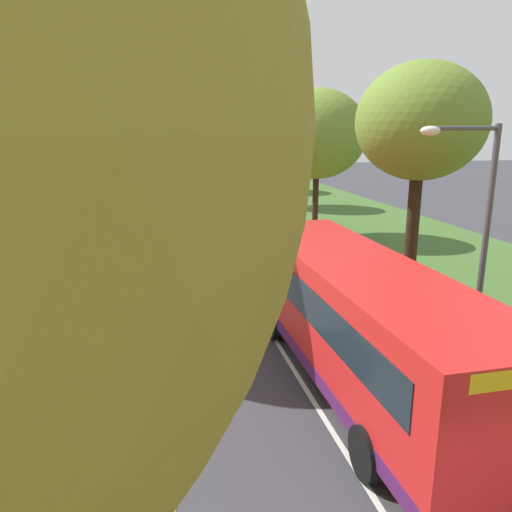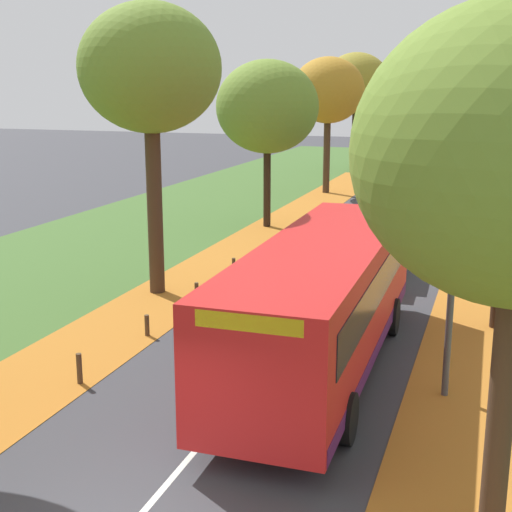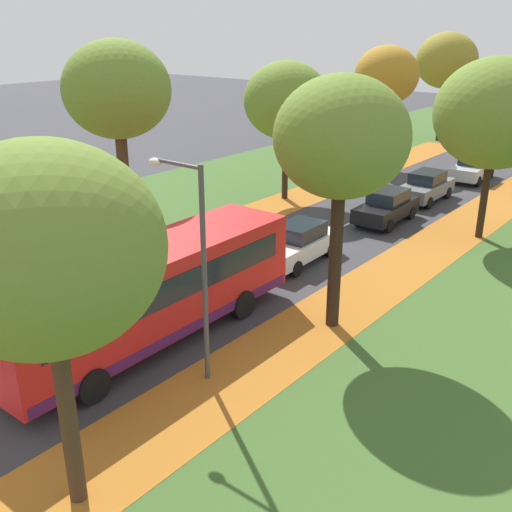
# 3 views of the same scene
# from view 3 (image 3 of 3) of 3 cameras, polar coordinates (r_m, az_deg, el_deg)

# --- Properties ---
(grass_verge_left) EXTENTS (12.00, 90.00, 0.01)m
(grass_verge_left) POSITION_cam_3_polar(r_m,az_deg,el_deg) (34.29, -5.50, 5.68)
(grass_verge_left) COLOR #3D6028
(grass_verge_left) RESTS_ON ground
(leaf_litter_left) EXTENTS (2.80, 60.00, 0.00)m
(leaf_litter_left) POSITION_cam_3_polar(r_m,az_deg,el_deg) (27.15, -7.30, 1.39)
(leaf_litter_left) COLOR #B26B23
(leaf_litter_left) RESTS_ON grass_verge_left
(leaf_litter_right) EXTENTS (2.80, 60.00, 0.00)m
(leaf_litter_right) POSITION_cam_3_polar(r_m,az_deg,el_deg) (21.91, 9.79, -3.76)
(leaf_litter_right) COLOR #B26B23
(leaf_litter_right) RESTS_ON grass_verge_right
(road_centre_line) EXTENTS (0.12, 80.00, 0.01)m
(road_centre_line) POSITION_cam_3_polar(r_m,az_deg,el_deg) (28.89, 7.76, 2.58)
(road_centre_line) COLOR silver
(road_centre_line) RESTS_ON ground
(tree_left_near) EXTENTS (4.19, 4.19, 8.68)m
(tree_left_near) POSITION_cam_3_polar(r_m,az_deg,el_deg) (24.50, -13.09, 15.02)
(tree_left_near) COLOR #422D1E
(tree_left_near) RESTS_ON ground
(tree_left_mid) EXTENTS (4.53, 4.53, 7.41)m
(tree_left_mid) POSITION_cam_3_polar(r_m,az_deg,el_deg) (32.75, 2.90, 14.56)
(tree_left_mid) COLOR black
(tree_left_mid) RESTS_ON ground
(tree_left_far) EXTENTS (4.22, 4.22, 7.89)m
(tree_left_far) POSITION_cam_3_polar(r_m,az_deg,el_deg) (42.03, 12.34, 16.43)
(tree_left_far) COLOR #422D1E
(tree_left_far) RESTS_ON ground
(tree_left_distant) EXTENTS (4.86, 4.86, 8.58)m
(tree_left_distant) POSITION_cam_3_polar(r_m,az_deg,el_deg) (52.62, 17.70, 17.29)
(tree_left_distant) COLOR black
(tree_left_distant) RESTS_ON ground
(tree_right_nearest) EXTENTS (4.26, 4.26, 7.44)m
(tree_right_nearest) POSITION_cam_3_polar(r_m,az_deg,el_deg) (11.03, -19.44, 0.57)
(tree_right_nearest) COLOR #422D1E
(tree_right_nearest) RESTS_ON ground
(tree_right_near) EXTENTS (4.01, 4.01, 7.90)m
(tree_right_near) POSITION_cam_3_polar(r_m,az_deg,el_deg) (17.85, 8.14, 10.99)
(tree_right_near) COLOR black
(tree_right_near) RESTS_ON ground
(tree_right_mid) EXTENTS (5.25, 5.25, 7.95)m
(tree_right_mid) POSITION_cam_3_polar(r_m,az_deg,el_deg) (28.13, 21.89, 12.47)
(tree_right_mid) COLOR black
(tree_right_mid) RESTS_ON ground
(bollard_fourth) EXTENTS (0.12, 0.12, 0.56)m
(bollard_fourth) POSITION_cam_3_polar(r_m,az_deg,el_deg) (22.76, -16.52, -2.64)
(bollard_fourth) COLOR #4C3823
(bollard_fourth) RESTS_ON ground
(bollard_fifth) EXTENTS (0.12, 0.12, 0.58)m
(bollard_fifth) POSITION_cam_3_polar(r_m,az_deg,el_deg) (24.51, -10.49, -0.33)
(bollard_fifth) COLOR #4C3823
(bollard_fifth) RESTS_ON ground
(bollard_sixth) EXTENTS (0.12, 0.12, 0.59)m
(bollard_sixth) POSITION_cam_3_polar(r_m,az_deg,el_deg) (26.55, -5.36, 1.66)
(bollard_sixth) COLOR #4C3823
(bollard_sixth) RESTS_ON ground
(streetlamp_right) EXTENTS (1.89, 0.28, 6.00)m
(streetlamp_right) POSITION_cam_3_polar(r_m,az_deg,el_deg) (15.51, -5.90, 0.66)
(streetlamp_right) COLOR #47474C
(streetlamp_right) RESTS_ON ground
(bus) EXTENTS (2.76, 10.43, 2.98)m
(bus) POSITION_cam_3_polar(r_m,az_deg,el_deg) (18.27, -9.98, -3.19)
(bus) COLOR red
(bus) RESTS_ON ground
(car_white_lead) EXTENTS (1.90, 4.26, 1.62)m
(car_white_lead) POSITION_cam_3_polar(r_m,az_deg,el_deg) (24.45, 4.03, 1.24)
(car_white_lead) COLOR silver
(car_white_lead) RESTS_ON ground
(car_black_following) EXTENTS (1.89, 4.25, 1.62)m
(car_black_following) POSITION_cam_3_polar(r_m,az_deg,el_deg) (30.03, 12.33, 4.63)
(car_black_following) COLOR black
(car_black_following) RESTS_ON ground
(car_grey_third_in_line) EXTENTS (1.81, 4.21, 1.62)m
(car_grey_third_in_line) POSITION_cam_3_polar(r_m,az_deg,el_deg) (34.34, 15.88, 6.39)
(car_grey_third_in_line) COLOR slate
(car_grey_third_in_line) RESTS_ON ground
(car_silver_fourth_in_line) EXTENTS (1.94, 4.28, 1.62)m
(car_silver_fourth_in_line) POSITION_cam_3_polar(r_m,az_deg,el_deg) (39.89, 19.96, 7.92)
(car_silver_fourth_in_line) COLOR #B7BABF
(car_silver_fourth_in_line) RESTS_ON ground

